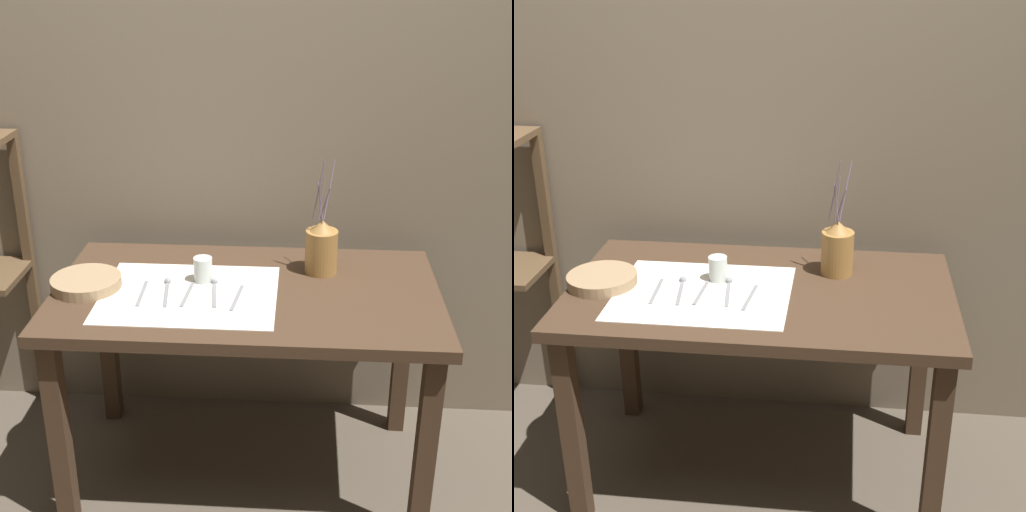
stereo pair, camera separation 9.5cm
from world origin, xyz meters
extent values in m
plane|color=brown|center=(0.00, 0.00, 0.00)|extent=(12.00, 12.00, 0.00)
cube|color=#7A6B56|center=(0.00, 0.47, 1.20)|extent=(7.00, 0.06, 2.40)
cube|color=#422D1E|center=(0.00, 0.00, 0.73)|extent=(1.28, 0.73, 0.04)
cube|color=#422D1E|center=(-0.58, -0.30, 0.36)|extent=(0.06, 0.06, 0.71)
cube|color=#422D1E|center=(0.58, -0.30, 0.36)|extent=(0.06, 0.06, 0.71)
cube|color=#422D1E|center=(-0.58, 0.30, 0.36)|extent=(0.06, 0.06, 0.71)
cube|color=#422D1E|center=(0.58, 0.30, 0.36)|extent=(0.06, 0.06, 0.71)
cube|color=brown|center=(-0.90, 0.40, 0.59)|extent=(0.04, 0.04, 1.18)
cube|color=silver|center=(-0.18, -0.05, 0.75)|extent=(0.57, 0.46, 0.00)
cylinder|color=olive|center=(0.25, 0.15, 0.83)|extent=(0.11, 0.11, 0.15)
cone|color=olive|center=(0.25, 0.15, 0.93)|extent=(0.08, 0.08, 0.04)
cylinder|color=slate|center=(0.27, 0.16, 1.05)|extent=(0.04, 0.05, 0.20)
cylinder|color=slate|center=(0.25, 0.15, 1.01)|extent=(0.03, 0.03, 0.12)
cylinder|color=slate|center=(0.23, 0.15, 1.05)|extent=(0.04, 0.01, 0.21)
cylinder|color=slate|center=(0.24, 0.15, 1.01)|extent=(0.02, 0.01, 0.13)
cylinder|color=slate|center=(0.24, 0.14, 1.02)|extent=(0.02, 0.00, 0.16)
cylinder|color=#9E7F5B|center=(-0.53, -0.03, 0.77)|extent=(0.23, 0.23, 0.04)
cylinder|color=silver|center=(-0.15, 0.04, 0.80)|extent=(0.06, 0.06, 0.09)
cube|color=gray|center=(-0.34, -0.07, 0.76)|extent=(0.02, 0.18, 0.00)
cube|color=gray|center=(-0.26, -0.07, 0.76)|extent=(0.03, 0.18, 0.00)
sphere|color=gray|center=(-0.27, 0.02, 0.76)|extent=(0.02, 0.02, 0.02)
cube|color=gray|center=(-0.19, -0.06, 0.76)|extent=(0.02, 0.18, 0.00)
cube|color=gray|center=(-0.10, -0.06, 0.76)|extent=(0.03, 0.18, 0.00)
sphere|color=gray|center=(-0.11, 0.03, 0.76)|extent=(0.02, 0.02, 0.02)
cube|color=gray|center=(-0.02, -0.08, 0.76)|extent=(0.03, 0.18, 0.00)
camera|label=1|loc=(0.18, -2.11, 1.79)|focal=50.00mm
camera|label=2|loc=(0.27, -2.10, 1.79)|focal=50.00mm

